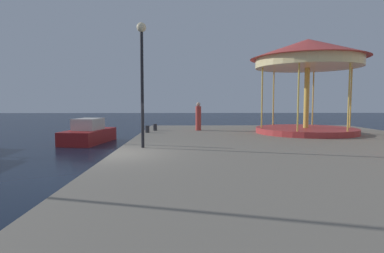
% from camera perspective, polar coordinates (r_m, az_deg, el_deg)
% --- Properties ---
extents(ground_plane, '(120.00, 120.00, 0.00)m').
position_cam_1_polar(ground_plane, '(11.26, -14.34, -8.73)').
color(ground_plane, black).
extents(quay_dock, '(14.57, 24.82, 0.80)m').
position_cam_1_polar(quay_dock, '(11.87, 22.56, -6.28)').
color(quay_dock, gray).
rests_on(quay_dock, ground).
extents(motorboat_red, '(2.56, 4.47, 1.52)m').
position_cam_1_polar(motorboat_red, '(20.46, -18.31, -1.25)').
color(motorboat_red, maroon).
rests_on(motorboat_red, ground).
extents(carousel, '(6.27, 6.27, 5.18)m').
position_cam_1_polar(carousel, '(18.65, 20.32, 10.70)').
color(carousel, '#B23333').
rests_on(carousel, quay_dock).
extents(lamp_post_mid_promenade, '(0.36, 0.36, 4.70)m').
position_cam_1_polar(lamp_post_mid_promenade, '(12.10, -9.13, 11.21)').
color(lamp_post_mid_promenade, black).
rests_on(lamp_post_mid_promenade, quay_dock).
extents(bollard_center, '(0.24, 0.24, 0.40)m').
position_cam_1_polar(bollard_center, '(17.96, -8.15, -0.47)').
color(bollard_center, '#2D2D33').
rests_on(bollard_center, quay_dock).
extents(bollard_north, '(0.24, 0.24, 0.40)m').
position_cam_1_polar(bollard_north, '(19.15, -6.76, -0.14)').
color(bollard_north, '#2D2D33').
rests_on(bollard_north, quay_dock).
extents(person_near_carousel, '(0.34, 0.34, 1.72)m').
position_cam_1_polar(person_near_carousel, '(19.13, 1.16, 1.70)').
color(person_near_carousel, '#B23833').
rests_on(person_near_carousel, quay_dock).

